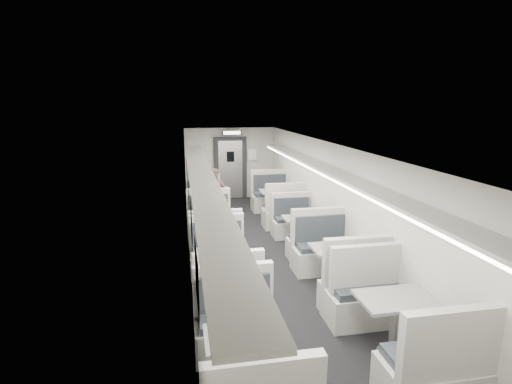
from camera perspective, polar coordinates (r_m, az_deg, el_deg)
name	(u,v)px	position (r m, az deg, el deg)	size (l,w,h in m)	color
room	(268,209)	(7.78, 1.66, -2.45)	(3.24, 12.24, 2.64)	black
booth_left_a	(206,206)	(11.33, -7.22, -2.04)	(1.01, 2.05, 1.10)	beige
booth_left_b	(212,232)	(9.07, -6.29, -5.65)	(1.07, 2.17, 1.16)	beige
booth_left_c	(222,272)	(7.00, -4.85, -11.38)	(1.05, 2.13, 1.14)	beige
booth_left_d	(245,364)	(4.83, -1.54, -23.40)	(1.07, 2.17, 1.16)	beige
booth_right_a	(277,204)	(11.33, 3.01, -1.72)	(1.13, 2.29, 1.23)	beige
booth_right_b	(301,232)	(9.17, 6.46, -5.64)	(0.98, 1.99, 1.07)	beige
booth_right_c	(338,268)	(7.23, 11.60, -10.58)	(1.12, 2.27, 1.21)	beige
booth_right_d	(394,326)	(5.70, 19.11, -17.62)	(1.16, 2.35, 1.25)	beige
passenger	(216,201)	(10.06, -5.80, -1.23)	(0.60, 0.39, 1.64)	black
window_a	(187,174)	(10.90, -9.85, 2.58)	(0.02, 1.18, 0.84)	black
window_b	(189,191)	(8.74, -9.61, 0.09)	(0.02, 1.18, 0.84)	black
window_c	(191,220)	(6.61, -9.20, -4.01)	(0.02, 1.18, 0.84)	black
window_d	(197,277)	(4.54, -8.41, -11.93)	(0.02, 1.18, 0.84)	black
luggage_rack_left	(203,178)	(7.16, -7.57, 2.01)	(0.46, 10.40, 0.09)	beige
luggage_rack_right	(335,173)	(7.70, 11.27, 2.62)	(0.46, 10.40, 0.09)	beige
vestibule_door	(230,168)	(13.54, -3.67, 3.37)	(1.10, 0.13, 2.10)	black
exit_sign	(232,133)	(12.91, -3.49, 8.47)	(0.62, 0.12, 0.16)	black
wall_notice	(252,154)	(13.57, -0.54, 5.39)	(0.32, 0.02, 0.40)	white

